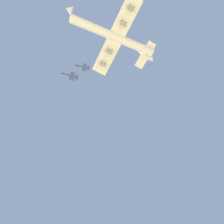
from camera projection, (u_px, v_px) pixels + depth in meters
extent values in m
cylinder|color=white|center=(113.00, 36.00, 122.68)|extent=(57.98, 46.29, 6.40)
cone|color=white|center=(69.00, 9.00, 113.37)|extent=(7.66, 7.87, 6.08)
cone|color=white|center=(152.00, 59.00, 132.54)|extent=(7.61, 7.47, 5.76)
cube|color=white|center=(116.00, 38.00, 122.33)|extent=(50.56, 50.66, 8.76)
cylinder|color=gray|center=(103.00, 64.00, 128.09)|extent=(5.80, 5.42, 3.00)
cylinder|color=gray|center=(109.00, 51.00, 124.22)|extent=(5.80, 5.42, 3.00)
cylinder|color=gray|center=(123.00, 23.00, 116.47)|extent=(5.80, 5.42, 3.00)
cylinder|color=gray|center=(131.00, 8.00, 112.60)|extent=(5.80, 5.42, 3.00)
cube|color=white|center=(143.00, 54.00, 137.72)|extent=(7.13, 7.12, 10.40)
cube|color=white|center=(145.00, 55.00, 131.06)|extent=(20.41, 20.44, 3.52)
cylinder|color=#38478C|center=(71.00, 76.00, 142.13)|extent=(11.59, 8.56, 1.50)
cone|color=black|center=(62.00, 73.00, 140.90)|extent=(2.50, 2.37, 1.50)
cube|color=#38478C|center=(72.00, 76.00, 142.21)|extent=(8.14, 9.09, 0.24)
cube|color=#38478C|center=(77.00, 77.00, 144.68)|extent=(2.10, 1.52, 2.60)
cube|color=#38478C|center=(77.00, 78.00, 143.20)|extent=(4.36, 5.09, 0.20)
cylinder|color=#38478C|center=(83.00, 67.00, 165.92)|extent=(12.00, 7.82, 1.50)
cone|color=black|center=(76.00, 65.00, 164.97)|extent=(2.48, 2.30, 1.50)
cube|color=#38478C|center=(85.00, 67.00, 165.94)|extent=(7.82, 9.13, 0.24)
cube|color=#38478C|center=(89.00, 68.00, 168.27)|extent=(2.18, 1.38, 2.60)
cube|color=#38478C|center=(88.00, 68.00, 166.79)|extent=(4.14, 5.16, 0.20)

